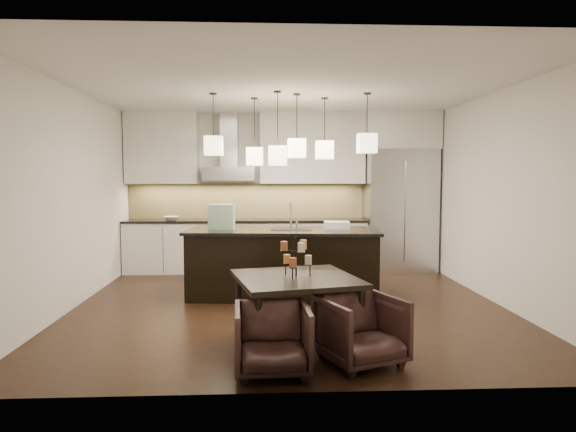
{
  "coord_description": "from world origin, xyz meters",
  "views": [
    {
      "loc": [
        -0.34,
        -6.61,
        1.68
      ],
      "look_at": [
        0.0,
        0.2,
        1.15
      ],
      "focal_mm": 32.0,
      "sensor_mm": 36.0,
      "label": 1
    }
  ],
  "objects_px": {
    "refrigerator": "(400,210)",
    "dining_table": "(296,310)",
    "armchair_right": "(361,330)",
    "island_body": "(283,264)",
    "armchair_left": "(272,339)"
  },
  "relations": [
    {
      "from": "refrigerator",
      "to": "dining_table",
      "type": "height_order",
      "value": "refrigerator"
    },
    {
      "from": "dining_table",
      "to": "refrigerator",
      "type": "bearing_deg",
      "value": 49.19
    },
    {
      "from": "refrigerator",
      "to": "armchair_right",
      "type": "distance_m",
      "value": 4.86
    },
    {
      "from": "dining_table",
      "to": "armchair_right",
      "type": "xyz_separation_m",
      "value": [
        0.55,
        -0.58,
        -0.03
      ]
    },
    {
      "from": "island_body",
      "to": "armchair_right",
      "type": "distance_m",
      "value": 2.73
    },
    {
      "from": "dining_table",
      "to": "armchair_right",
      "type": "distance_m",
      "value": 0.8
    },
    {
      "from": "refrigerator",
      "to": "armchair_left",
      "type": "distance_m",
      "value": 5.34
    },
    {
      "from": "armchair_left",
      "to": "dining_table",
      "type": "bearing_deg",
      "value": 68.89
    },
    {
      "from": "dining_table",
      "to": "armchair_left",
      "type": "height_order",
      "value": "dining_table"
    },
    {
      "from": "refrigerator",
      "to": "island_body",
      "type": "relative_size",
      "value": 0.84
    },
    {
      "from": "island_body",
      "to": "refrigerator",
      "type": "bearing_deg",
      "value": 46.71
    },
    {
      "from": "dining_table",
      "to": "armchair_right",
      "type": "bearing_deg",
      "value": -59.44
    },
    {
      "from": "dining_table",
      "to": "armchair_right",
      "type": "relative_size",
      "value": 1.68
    },
    {
      "from": "dining_table",
      "to": "island_body",
      "type": "bearing_deg",
      "value": 78.39
    },
    {
      "from": "island_body",
      "to": "armchair_right",
      "type": "relative_size",
      "value": 3.78
    }
  ]
}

